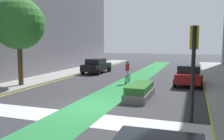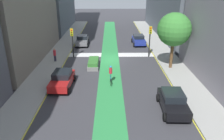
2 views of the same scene
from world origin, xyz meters
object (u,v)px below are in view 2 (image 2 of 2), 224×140
(street_tree_near, at_px, (174,30))
(car_grey_right_near, at_px, (82,40))
(traffic_signal_near_left, at_px, (150,36))
(pedestrian_sidewalk_right_a, at_px, (55,55))
(cyclist_in_lane, at_px, (111,74))
(car_blue_left_near, at_px, (139,40))
(car_black_left_far, at_px, (173,101))
(median_planter, at_px, (93,63))
(car_red_right_far, at_px, (62,79))
(traffic_signal_near_right, at_px, (72,37))

(street_tree_near, bearing_deg, car_grey_right_near, -42.65)
(traffic_signal_near_left, relative_size, pedestrian_sidewalk_right_a, 2.51)
(cyclist_in_lane, bearing_deg, pedestrian_sidewalk_right_a, -42.24)
(car_blue_left_near, relative_size, car_black_left_far, 1.00)
(traffic_signal_near_left, xyz_separation_m, car_blue_left_near, (0.65, -6.53, -2.13))
(street_tree_near, distance_m, median_planter, 10.15)
(traffic_signal_near_left, relative_size, car_blue_left_near, 0.99)
(car_grey_right_near, height_order, pedestrian_sidewalk_right_a, pedestrian_sidewalk_right_a)
(traffic_signal_near_left, relative_size, car_red_right_far, 0.98)
(car_blue_left_near, distance_m, car_black_left_far, 20.26)
(traffic_signal_near_left, distance_m, median_planter, 8.61)
(car_red_right_far, relative_size, street_tree_near, 0.67)
(traffic_signal_near_left, xyz_separation_m, car_black_left_far, (0.38, 13.73, -2.13))
(traffic_signal_near_left, height_order, pedestrian_sidewalk_right_a, traffic_signal_near_left)
(car_red_right_far, relative_size, median_planter, 1.28)
(car_grey_right_near, height_order, cyclist_in_lane, cyclist_in_lane)
(car_blue_left_near, bearing_deg, traffic_signal_near_left, 95.66)
(traffic_signal_near_left, height_order, median_planter, traffic_signal_near_left)
(car_red_right_far, bearing_deg, traffic_signal_near_right, -88.01)
(car_black_left_far, distance_m, pedestrian_sidewalk_right_a, 16.72)
(traffic_signal_near_right, bearing_deg, street_tree_near, 160.71)
(cyclist_in_lane, distance_m, median_planter, 5.27)
(traffic_signal_near_left, xyz_separation_m, car_grey_right_near, (9.83, -6.29, -2.13))
(traffic_signal_near_left, bearing_deg, pedestrian_sidewalk_right_a, 9.51)
(car_red_right_far, distance_m, median_planter, 6.23)
(car_grey_right_near, bearing_deg, car_red_right_far, 89.34)
(cyclist_in_lane, bearing_deg, median_planter, -66.70)
(car_blue_left_near, relative_size, car_grey_right_near, 1.00)
(car_black_left_far, height_order, street_tree_near, street_tree_near)
(traffic_signal_near_left, height_order, car_blue_left_near, traffic_signal_near_left)
(traffic_signal_near_right, xyz_separation_m, street_tree_near, (-12.16, 4.26, 1.85))
(car_blue_left_near, bearing_deg, traffic_signal_near_right, 34.80)
(pedestrian_sidewalk_right_a, bearing_deg, car_red_right_far, 108.01)
(car_grey_right_near, distance_m, cyclist_in_lane, 15.46)
(car_blue_left_near, xyz_separation_m, cyclist_in_lane, (4.64, 15.03, 0.17))
(car_red_right_far, distance_m, car_grey_right_near, 15.60)
(car_blue_left_near, height_order, pedestrian_sidewalk_right_a, pedestrian_sidewalk_right_a)
(traffic_signal_near_right, relative_size, cyclist_in_lane, 2.14)
(traffic_signal_near_left, distance_m, car_grey_right_near, 11.86)
(car_red_right_far, xyz_separation_m, street_tree_near, (-11.84, -4.86, 3.84))
(car_grey_right_near, height_order, median_planter, car_grey_right_near)
(cyclist_in_lane, xyz_separation_m, street_tree_near, (-7.12, -4.04, 3.67))
(car_blue_left_near, height_order, street_tree_near, street_tree_near)
(traffic_signal_near_right, relative_size, car_black_left_far, 0.93)
(traffic_signal_near_right, height_order, traffic_signal_near_left, traffic_signal_near_left)
(traffic_signal_near_left, relative_size, car_grey_right_near, 0.98)
(car_black_left_far, bearing_deg, car_red_right_far, -24.65)
(traffic_signal_near_right, height_order, car_red_right_far, traffic_signal_near_right)
(car_red_right_far, xyz_separation_m, car_blue_left_near, (-9.36, -15.84, 0.00))
(street_tree_near, bearing_deg, traffic_signal_near_left, -67.66)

